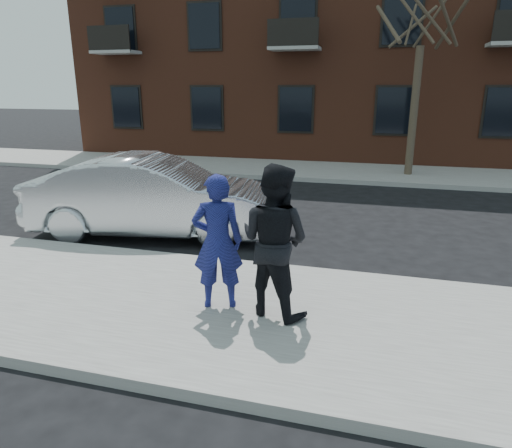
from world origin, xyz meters
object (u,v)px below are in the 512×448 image
(man_hoodie, at_px, (218,242))
(street_tree, at_px, (424,6))
(man_peacoat, at_px, (274,241))
(silver_sedan, at_px, (154,197))

(man_hoodie, bearing_deg, street_tree, -124.09)
(street_tree, relative_size, man_hoodie, 3.64)
(street_tree, relative_size, man_peacoat, 3.34)
(silver_sedan, xyz_separation_m, man_peacoat, (3.34, -3.04, 0.32))
(street_tree, height_order, man_hoodie, street_tree)
(silver_sedan, height_order, man_hoodie, man_hoodie)
(man_peacoat, bearing_deg, street_tree, -82.07)
(silver_sedan, relative_size, man_hoodie, 2.76)
(street_tree, bearing_deg, silver_sedan, -124.50)
(street_tree, distance_m, man_hoodie, 12.36)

